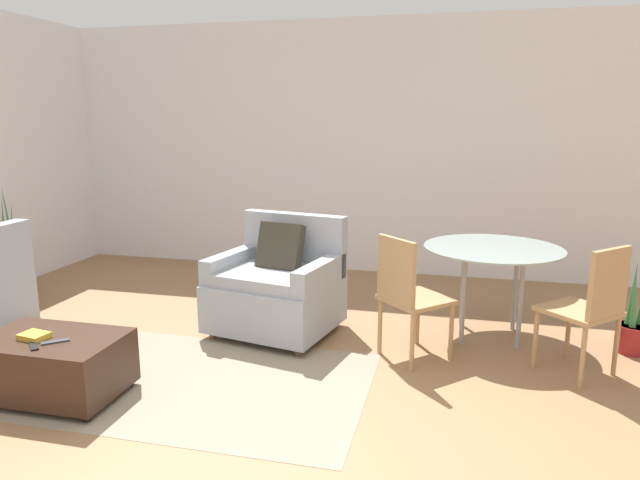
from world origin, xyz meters
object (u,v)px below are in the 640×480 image
potted_plant (10,273)px  potted_plant_small (633,330)px  book_stack (34,336)px  ottoman (53,364)px  armchair (277,288)px  dining_table (492,258)px  tv_remote_primary (56,342)px  tv_remote_secondary (34,346)px  dining_chair_near_right (592,303)px  dining_chair_near_left (407,290)px

potted_plant → potted_plant_small: (5.48, -0.05, -0.08)m
potted_plant_small → book_stack: bearing=-156.3°
ottoman → potted_plant: bearing=137.2°
armchair → book_stack: size_ratio=5.90×
book_stack → dining_table: dining_table is taller
potted_plant → dining_table: size_ratio=1.06×
armchair → ottoman: armchair is taller
ottoman → tv_remote_primary: 0.21m
book_stack → tv_remote_secondary: book_stack is taller
armchair → tv_remote_primary: 1.73m
potted_plant → dining_chair_near_right: 5.10m
book_stack → dining_table: 3.25m
tv_remote_primary → dining_chair_near_left: dining_chair_near_left is taller
dining_table → potted_plant_small: size_ratio=1.55×
dining_chair_near_left → potted_plant_small: size_ratio=1.32×
dining_table → ottoman: bearing=-147.8°
potted_plant_small → dining_table: bearing=176.3°
potted_plant_small → armchair: bearing=-175.5°
ottoman → dining_table: size_ratio=0.81×
tv_remote_secondary → potted_plant: potted_plant is taller
ottoman → tv_remote_secondary: (0.01, -0.15, 0.18)m
ottoman → potted_plant_small: potted_plant_small is taller
dining_table → dining_chair_near_left: bearing=-135.0°
book_stack → potted_plant: potted_plant is taller
tv_remote_secondary → potted_plant: 2.55m
dining_chair_near_left → tv_remote_secondary: bearing=-149.2°
potted_plant_small → tv_remote_secondary: bearing=-154.4°
tv_remote_primary → tv_remote_secondary: (-0.08, -0.09, 0.00)m
tv_remote_secondary → dining_chair_near_right: dining_chair_near_right is taller
tv_remote_primary → potted_plant: bearing=137.5°
ottoman → dining_chair_near_right: dining_chair_near_right is taller
ottoman → tv_remote_secondary: bearing=-87.2°
potted_plant → dining_chair_near_right: (5.06, -0.58, 0.28)m
book_stack → potted_plant_small: bearing=23.7°
dining_chair_near_left → dining_chair_near_right: 1.20m
book_stack → dining_chair_near_right: (3.34, 1.12, 0.11)m
dining_table → dining_chair_near_left: 0.86m
armchair → book_stack: 1.80m
armchair → potted_plant: bearing=174.7°
armchair → dining_table: armchair is taller
book_stack → dining_chair_near_left: dining_chair_near_left is taller
ottoman → potted_plant: (-1.79, 1.66, 0.03)m
ottoman → dining_table: bearing=32.2°
dining_chair_near_right → potted_plant: bearing=173.4°
potted_plant_small → tv_remote_primary: bearing=-155.1°
dining_table → dining_chair_near_right: bearing=-45.0°
dining_table → dining_chair_near_left: (-0.60, -0.60, -0.13)m
potted_plant → dining_table: potted_plant is taller
dining_table → potted_plant_small: bearing=-3.7°
dining_table → book_stack: bearing=-148.0°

